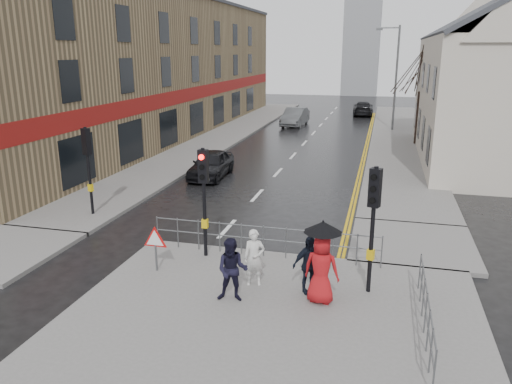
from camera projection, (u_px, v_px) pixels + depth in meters
The scene contains 24 objects.
ground at pixel (198, 261), 15.45m from camera, with size 120.00×120.00×0.00m, color black.
near_pavement at pixel (266, 332), 11.46m from camera, with size 10.00×9.00×0.14m, color #605E5B.
left_pavement at pixel (225, 134), 38.41m from camera, with size 4.00×44.00×0.14m, color #605E5B.
right_pavement at pixel (399, 137), 37.17m from camera, with size 4.00×40.00×0.14m, color #605E5B.
pavement_bridge_right at pixel (412, 244), 16.68m from camera, with size 4.00×4.20×0.14m, color #605E5B.
building_left_terrace at pixel (150, 68), 37.44m from camera, with size 8.00×42.00×10.00m, color #927A54.
building_right_cream at pixel (510, 78), 28.04m from camera, with size 9.00×16.40×10.10m.
church_tower at pixel (362, 30), 70.37m from camera, with size 5.00×5.00×18.00m, color gray.
traffic_signal_near_left at pixel (204, 184), 14.91m from camera, with size 0.28×0.27×3.40m.
traffic_signal_near_right at pixel (374, 208), 12.60m from camera, with size 0.34×0.33×3.40m.
traffic_signal_far_left at pixel (88, 155), 18.89m from camera, with size 0.34×0.33×3.40m.
guard_railing_front at pixel (263, 234), 15.31m from camera, with size 7.14×0.04×1.00m.
guard_railing_side at pixel (426, 305), 11.11m from camera, with size 0.04×4.54×1.00m.
warning_sign at pixel (155, 241), 14.23m from camera, with size 0.80×0.07×1.35m.
street_lamp at pixel (394, 71), 38.85m from camera, with size 1.83×0.25×8.00m.
tree_near at pixel (422, 68), 32.74m from camera, with size 2.40×2.40×6.58m.
tree_far at pixel (422, 74), 40.27m from camera, with size 2.40×2.40×5.64m.
pedestrian_a at pixel (254, 258), 13.42m from camera, with size 0.57×0.37×1.57m, color silver.
pedestrian_b at pixel (232, 270), 12.55m from camera, with size 0.81×0.63×1.66m, color black.
pedestrian_with_umbrella at pixel (322, 260), 12.38m from camera, with size 0.96×0.96×2.16m.
pedestrian_d at pixel (309, 265), 12.99m from camera, with size 0.92×0.38×1.56m, color black.
car_parked at pixel (211, 164), 25.48m from camera, with size 1.62×4.02×1.37m, color black.
car_mid at pixel (295, 117), 42.84m from camera, with size 1.62×4.64×1.53m, color #494B4E.
car_far at pixel (363, 108), 49.74m from camera, with size 1.92×4.72×1.37m, color black.
Camera 1 is at (5.30, -13.37, 6.31)m, focal length 35.00 mm.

